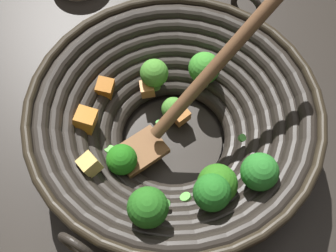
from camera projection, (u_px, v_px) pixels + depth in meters
The scene contains 2 objects.
ground_plane at pixel (173, 143), 0.70m from camera, with size 4.00×4.00×0.00m, color #28231E.
wok at pixel (174, 122), 0.64m from camera, with size 0.41×0.41×0.25m.
Camera 1 is at (0.05, 0.31, 0.63)m, focal length 48.66 mm.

